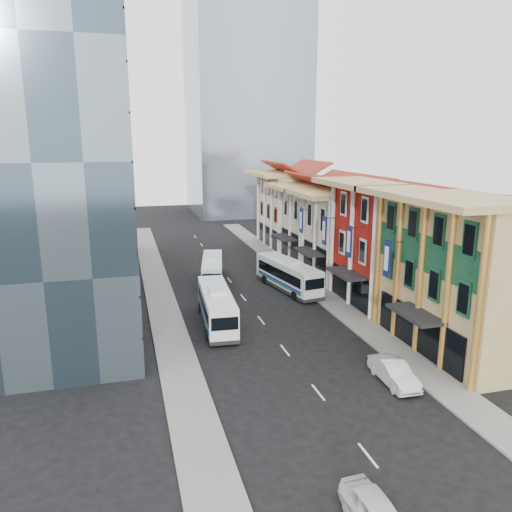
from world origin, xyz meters
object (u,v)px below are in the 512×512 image
object	(u,v)px
shophouse_tan	(468,275)
office_tower	(56,156)
bus_right	(288,274)
bus_left_far	(212,269)
bus_left_near	(217,306)
sedan_right	(394,372)

from	to	relation	value
shophouse_tan	office_tower	world-z (taller)	office_tower
bus_right	office_tower	bearing A→B (deg)	-179.11
shophouse_tan	bus_left_far	xyz separation A→B (m)	(-16.10, 23.60, -4.42)
bus_right	bus_left_near	bearing A→B (deg)	-149.32
bus_right	sedan_right	bearing A→B (deg)	-100.48
office_tower	bus_left_near	distance (m)	18.88
sedan_right	shophouse_tan	bearing A→B (deg)	27.33
shophouse_tan	bus_left_near	world-z (taller)	shophouse_tan
bus_left_far	sedan_right	xyz separation A→B (m)	(7.60, -27.72, -0.79)
bus_right	shophouse_tan	bearing A→B (deg)	-75.83
bus_left_near	bus_left_far	distance (m)	13.66
office_tower	bus_left_near	world-z (taller)	office_tower
shophouse_tan	office_tower	distance (m)	35.19
shophouse_tan	bus_left_far	world-z (taller)	shophouse_tan
shophouse_tan	bus_left_near	size ratio (longest dim) A/B	1.29
bus_left_far	bus_right	xyz separation A→B (m)	(7.60, -5.07, 0.19)
office_tower	sedan_right	size ratio (longest dim) A/B	6.25
bus_left_near	bus_right	xyz separation A→B (m)	(9.64, 8.43, 0.04)
shophouse_tan	bus_left_far	distance (m)	28.90
shophouse_tan	bus_left_near	distance (m)	21.20
bus_left_far	sedan_right	size ratio (longest dim) A/B	2.05
bus_right	bus_left_far	bearing A→B (deg)	135.79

